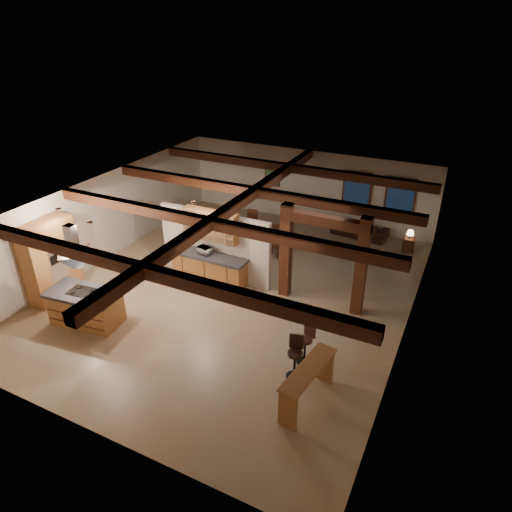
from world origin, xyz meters
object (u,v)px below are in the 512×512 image
Objects in this scene: kitchen_island at (86,306)px; bar_counter at (308,379)px; sofa at (360,228)px; dining_table at (264,238)px.

bar_counter is (6.42, -0.13, 0.15)m from kitchen_island.
kitchen_island reaches higher than sofa.
kitchen_island reaches higher than bar_counter.
sofa is (5.24, 8.70, -0.19)m from kitchen_island.
bar_counter is at bearing 103.85° from sofa.
sofa reaches higher than dining_table.
dining_table is 7.70m from bar_counter.
dining_table is at bearing 44.74° from sofa.
kitchen_island is 1.12× the size of bar_counter.
bar_counter is at bearing -80.16° from dining_table.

